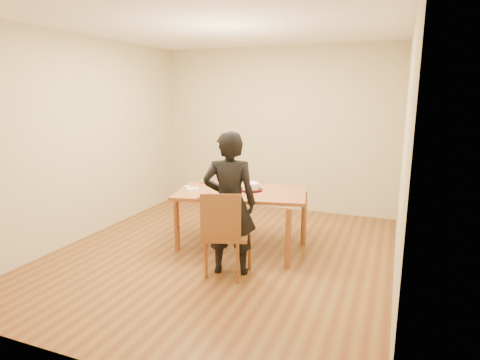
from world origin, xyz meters
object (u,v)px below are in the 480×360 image
at_px(dining_table, 241,192).
at_px(person, 230,203).
at_px(dining_chair, 228,235).
at_px(cake, 251,186).
at_px(cake_plate, 251,190).

distance_m(dining_table, person, 0.75).
bearing_deg(dining_chair, cake, 75.19).
bearing_deg(cake, dining_table, -147.48).
height_order(cake_plate, cake, cake).
xyz_separation_m(dining_chair, cake, (-0.05, 0.84, 0.35)).
relative_size(cake_plate, person, 0.19).
distance_m(dining_chair, person, 0.34).
xyz_separation_m(dining_table, cake, (0.10, 0.06, 0.07)).
bearing_deg(cake_plate, dining_chair, -86.70).
relative_size(dining_chair, cake_plate, 1.45).
distance_m(dining_chair, cake_plate, 0.90).
height_order(cake, person, person).
height_order(cake_plate, person, person).
bearing_deg(dining_chair, dining_table, 82.85).
bearing_deg(dining_chair, cake_plate, 75.19).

